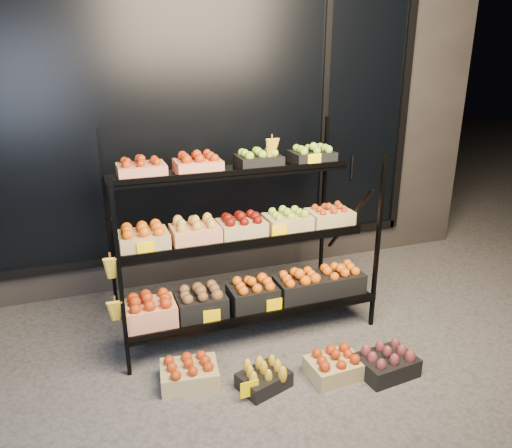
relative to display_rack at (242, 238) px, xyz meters
name	(u,v)px	position (x,y,z in m)	size (l,w,h in m)	color
ground	(268,360)	(0.01, -0.60, -0.79)	(24.00, 24.00, 0.00)	#514F4C
building	(185,96)	(0.01, 1.99, 0.96)	(6.00, 2.08, 3.50)	#2D2826
display_rack	(242,238)	(0.00, 0.00, 0.00)	(2.18, 1.02, 1.67)	black
tag_floor_a	(250,394)	(-0.28, -1.00, -0.73)	(0.13, 0.01, 0.12)	#FFCD00
floor_crate_left	(189,372)	(-0.62, -0.67, -0.69)	(0.44, 0.35, 0.20)	tan
floor_crate_midleft	(264,377)	(-0.14, -0.89, -0.70)	(0.40, 0.34, 0.18)	black
floor_crate_midright	(335,365)	(0.40, -0.94, -0.69)	(0.40, 0.31, 0.20)	tan
floor_crate_right	(387,362)	(0.77, -1.05, -0.69)	(0.44, 0.34, 0.20)	black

